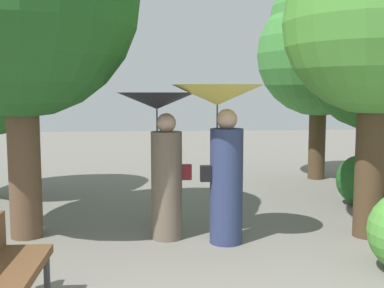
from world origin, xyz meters
The scene contains 5 objects.
person_left centered at (-0.43, 3.09, 1.25)m, with size 1.02×1.02×1.91m.
person_right centered at (0.31, 2.85, 1.38)m, with size 1.14×1.14×2.01m.
tree_mid_right centered at (2.29, 2.96, 3.02)m, with size 2.35×2.35×4.49m.
tree_far_back centered at (3.06, 7.15, 2.95)m, with size 2.68×2.68×4.52m.
bush_path_left centered at (2.98, 4.66, 0.43)m, with size 0.86×0.86×0.86m, color #235B23.
Camera 1 is at (-0.56, -3.07, 1.94)m, focal length 44.94 mm.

